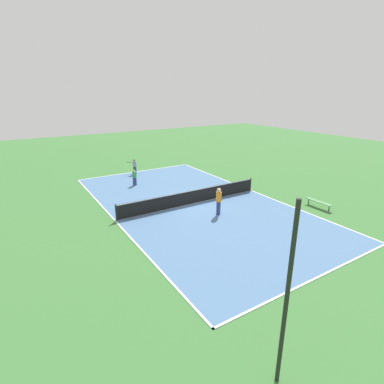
{
  "coord_description": "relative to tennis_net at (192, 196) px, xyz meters",
  "views": [
    {
      "loc": [
        10.55,
        17.0,
        7.74
      ],
      "look_at": [
        0.0,
        0.0,
        0.9
      ],
      "focal_mm": 28.0,
      "sensor_mm": 36.0,
      "label": 1
    }
  ],
  "objects": [
    {
      "name": "ground_plane",
      "position": [
        0.0,
        0.0,
        -0.56
      ],
      "size": [
        80.0,
        80.0,
        0.0
      ],
      "primitive_type": "plane",
      "color": "#3D7538"
    },
    {
      "name": "court_surface",
      "position": [
        0.0,
        0.0,
        -0.55
      ],
      "size": [
        11.36,
        21.0,
        0.02
      ],
      "color": "#4C729E",
      "rests_on": "ground_plane"
    },
    {
      "name": "tennis_net",
      "position": [
        0.0,
        0.0,
        0.0
      ],
      "size": [
        11.16,
        0.1,
        1.07
      ],
      "color": "black",
      "rests_on": "court_surface"
    },
    {
      "name": "fence_post_back_right",
      "position": [
        5.22,
        12.94,
        2.16
      ],
      "size": [
        0.12,
        0.12,
        5.45
      ],
      "color": "black",
      "rests_on": "ground_plane"
    },
    {
      "name": "player_center_orange",
      "position": [
        -0.42,
        2.58,
        0.51
      ],
      "size": [
        0.5,
        0.5,
        1.81
      ],
      "rotation": [
        0.0,
        0.0,
        3.75
      ],
      "color": "navy",
      "rests_on": "court_surface"
    },
    {
      "name": "tennis_ball_near_net",
      "position": [
        -0.45,
        -2.19,
        -0.51
      ],
      "size": [
        0.07,
        0.07,
        0.07
      ],
      "primitive_type": "sphere",
      "color": "#CCE033",
      "rests_on": "court_surface"
    },
    {
      "name": "tennis_ball_left_sideline",
      "position": [
        -0.37,
        -9.72,
        -0.51
      ],
      "size": [
        0.07,
        0.07,
        0.07
      ],
      "primitive_type": "sphere",
      "color": "#CCE033",
      "rests_on": "court_surface"
    },
    {
      "name": "player_far_green",
      "position": [
        1.84,
        -6.31,
        0.21
      ],
      "size": [
        0.47,
        0.47,
        1.36
      ],
      "rotation": [
        0.0,
        0.0,
        3.54
      ],
      "color": "navy",
      "rests_on": "court_surface"
    },
    {
      "name": "player_baseline_gray",
      "position": [
        0.51,
        -9.65,
        0.3
      ],
      "size": [
        0.92,
        0.86,
        1.49
      ],
      "rotation": [
        0.0,
        0.0,
        5.57
      ],
      "color": "navy",
      "rests_on": "court_surface"
    },
    {
      "name": "bench",
      "position": [
        -7.09,
        5.22,
        -0.17
      ],
      "size": [
        0.36,
        1.93,
        0.45
      ],
      "rotation": [
        0.0,
        0.0,
        1.57
      ],
      "color": "#4C8C4C",
      "rests_on": "ground_plane"
    }
  ]
}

